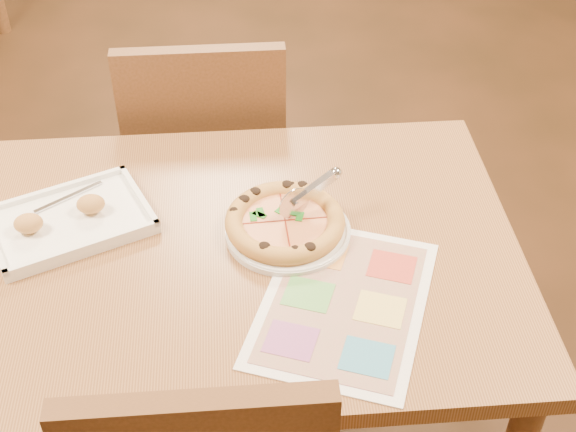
{
  "coord_description": "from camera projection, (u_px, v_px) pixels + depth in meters",
  "views": [
    {
      "loc": [
        0.08,
        -1.21,
        1.83
      ],
      "look_at": [
        0.18,
        0.03,
        0.77
      ],
      "focal_mm": 50.0,
      "sensor_mm": 36.0,
      "label": 1
    }
  ],
  "objects": [
    {
      "name": "dining_table",
      "position": [
        205.0,
        279.0,
        1.69
      ],
      "size": [
        1.3,
        0.85,
        0.72
      ],
      "color": "olive",
      "rests_on": "ground"
    },
    {
      "name": "chair_far",
      "position": [
        206.0,
        142.0,
        2.19
      ],
      "size": [
        0.42,
        0.42,
        0.47
      ],
      "rotation": [
        0.0,
        0.0,
        3.14
      ],
      "color": "brown",
      "rests_on": "ground"
    },
    {
      "name": "plate",
      "position": [
        288.0,
        232.0,
        1.66
      ],
      "size": [
        0.34,
        0.34,
        0.01
      ],
      "primitive_type": "cylinder",
      "rotation": [
        0.0,
        0.0,
        -0.41
      ],
      "color": "silver",
      "rests_on": "dining_table"
    },
    {
      "name": "pizza",
      "position": [
        285.0,
        222.0,
        1.66
      ],
      "size": [
        0.25,
        0.25,
        0.04
      ],
      "rotation": [
        0.0,
        0.0,
        0.04
      ],
      "color": "#DE9C4B",
      "rests_on": "plate"
    },
    {
      "name": "pizza_cutter",
      "position": [
        309.0,
        193.0,
        1.65
      ],
      "size": [
        0.13,
        0.07,
        0.08
      ],
      "rotation": [
        0.0,
        0.0,
        0.48
      ],
      "color": "silver",
      "rests_on": "pizza"
    },
    {
      "name": "appetizer_tray",
      "position": [
        68.0,
        221.0,
        1.68
      ],
      "size": [
        0.38,
        0.33,
        0.06
      ],
      "rotation": [
        0.0,
        0.0,
        0.41
      ],
      "color": "white",
      "rests_on": "dining_table"
    },
    {
      "name": "menu",
      "position": [
        344.0,
        302.0,
        1.52
      ],
      "size": [
        0.43,
        0.5,
        0.0
      ],
      "primitive_type": "cube",
      "rotation": [
        0.0,
        0.0,
        -0.36
      ],
      "color": "white",
      "rests_on": "dining_table"
    }
  ]
}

